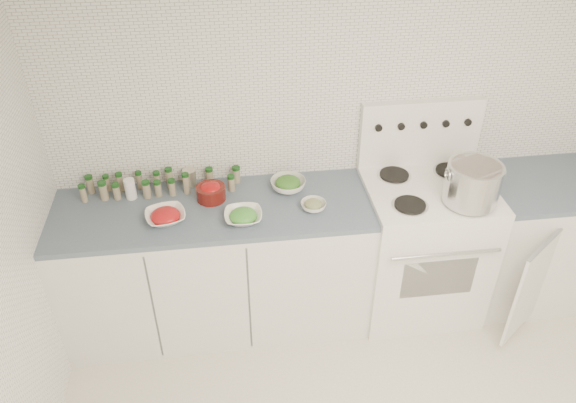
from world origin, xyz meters
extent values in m
cube|color=white|center=(0.00, 1.51, 1.25)|extent=(3.50, 0.02, 2.50)
cube|color=white|center=(-0.82, 1.19, 0.43)|extent=(1.85, 0.62, 0.86)
cube|color=#47586B|center=(-0.82, 1.19, 0.88)|extent=(1.85, 0.62, 0.03)
cube|color=white|center=(0.48, 1.18, 0.46)|extent=(0.76, 0.65, 0.92)
cube|color=black|center=(0.48, 0.86, 0.50)|extent=(0.45, 0.01, 0.28)
cylinder|color=silver|center=(0.48, 0.82, 0.72)|extent=(0.65, 0.02, 0.02)
cube|color=white|center=(0.48, 1.18, 0.93)|extent=(0.76, 0.65, 0.01)
cube|color=white|center=(0.48, 1.47, 1.15)|extent=(0.76, 0.06, 0.43)
cylinder|color=silver|center=(0.30, 1.02, 0.94)|extent=(0.21, 0.21, 0.01)
cylinder|color=black|center=(0.30, 1.02, 0.94)|extent=(0.18, 0.18, 0.01)
cylinder|color=silver|center=(0.66, 1.02, 0.94)|extent=(0.21, 0.21, 0.01)
cylinder|color=black|center=(0.66, 1.02, 0.94)|extent=(0.18, 0.18, 0.01)
cylinder|color=silver|center=(0.30, 1.33, 0.94)|extent=(0.21, 0.21, 0.01)
cylinder|color=black|center=(0.30, 1.33, 0.94)|extent=(0.18, 0.18, 0.01)
cylinder|color=silver|center=(0.66, 1.33, 0.94)|extent=(0.21, 0.21, 0.01)
cylinder|color=black|center=(0.66, 1.33, 0.94)|extent=(0.18, 0.18, 0.01)
cylinder|color=black|center=(0.20, 1.44, 1.22)|extent=(0.04, 0.02, 0.04)
cylinder|color=black|center=(0.34, 1.44, 1.22)|extent=(0.04, 0.02, 0.04)
cylinder|color=black|center=(0.48, 1.44, 1.22)|extent=(0.04, 0.02, 0.04)
cylinder|color=black|center=(0.62, 1.44, 1.22)|extent=(0.04, 0.02, 0.04)
cylinder|color=black|center=(0.76, 1.44, 1.22)|extent=(0.04, 0.02, 0.04)
cube|color=white|center=(1.30, 1.19, 0.43)|extent=(0.89, 0.62, 0.86)
cube|color=#47586B|center=(1.30, 1.19, 0.88)|extent=(0.89, 0.62, 0.03)
cube|color=white|center=(1.03, 0.76, 0.43)|extent=(0.33, 0.25, 0.70)
cylinder|color=silver|center=(0.65, 1.00, 1.06)|extent=(0.31, 0.31, 0.24)
cylinder|color=#C2531B|center=(0.65, 1.00, 1.17)|extent=(0.28, 0.28, 0.03)
torus|color=silver|center=(0.49, 1.00, 1.14)|extent=(0.01, 0.08, 0.08)
torus|color=silver|center=(0.80, 1.00, 1.14)|extent=(0.01, 0.08, 0.08)
imported|color=white|center=(-1.08, 1.10, 0.93)|extent=(0.26, 0.26, 0.05)
ellipsoid|color=red|center=(-1.08, 1.10, 0.94)|extent=(0.16, 0.16, 0.07)
imported|color=white|center=(-0.65, 1.05, 0.93)|extent=(0.22, 0.22, 0.05)
ellipsoid|color=#2A812A|center=(-0.65, 1.05, 0.94)|extent=(0.15, 0.15, 0.07)
imported|color=white|center=(-0.36, 1.32, 0.93)|extent=(0.28, 0.28, 0.07)
ellipsoid|color=#275C1A|center=(-0.36, 1.32, 0.95)|extent=(0.15, 0.15, 0.07)
imported|color=white|center=(-0.24, 1.10, 0.92)|extent=(0.16, 0.16, 0.05)
ellipsoid|color=#2F441B|center=(-0.24, 1.10, 0.94)|extent=(0.11, 0.11, 0.05)
cylinder|color=#4F110D|center=(-0.82, 1.28, 0.94)|extent=(0.17, 0.17, 0.09)
ellipsoid|color=#A10F0B|center=(-0.82, 1.28, 0.98)|extent=(0.12, 0.12, 0.06)
cylinder|color=white|center=(-1.29, 1.35, 0.96)|extent=(0.08, 0.08, 0.13)
cylinder|color=#B6B19A|center=(-0.95, 1.45, 0.95)|extent=(0.10, 0.10, 0.10)
cylinder|color=gray|center=(-1.54, 1.44, 0.95)|extent=(0.04, 0.04, 0.10)
cylinder|color=#124114|center=(-1.54, 1.44, 1.01)|extent=(0.05, 0.05, 0.02)
cylinder|color=gray|center=(-1.44, 1.45, 0.94)|extent=(0.04, 0.04, 0.09)
cylinder|color=#124114|center=(-1.44, 1.45, 1.00)|extent=(0.04, 0.04, 0.02)
cylinder|color=gray|center=(-1.36, 1.43, 0.95)|extent=(0.04, 0.04, 0.11)
cylinder|color=#124114|center=(-1.36, 1.43, 1.02)|extent=(0.04, 0.04, 0.02)
cylinder|color=gray|center=(-1.25, 1.45, 0.95)|extent=(0.04, 0.04, 0.10)
cylinder|color=#124114|center=(-1.25, 1.45, 1.01)|extent=(0.04, 0.04, 0.02)
cylinder|color=gray|center=(-1.14, 1.43, 0.95)|extent=(0.04, 0.04, 0.10)
cylinder|color=#124114|center=(-1.14, 1.43, 1.01)|extent=(0.04, 0.04, 0.02)
cylinder|color=gray|center=(-1.07, 1.43, 0.96)|extent=(0.04, 0.04, 0.12)
cylinder|color=#124114|center=(-1.07, 1.43, 1.03)|extent=(0.04, 0.04, 0.02)
cylinder|color=gray|center=(-0.83, 1.45, 0.94)|extent=(0.04, 0.04, 0.09)
cylinder|color=#124114|center=(-0.83, 1.45, 1.00)|extent=(0.05, 0.05, 0.02)
cylinder|color=gray|center=(-0.67, 1.44, 0.95)|extent=(0.05, 0.05, 0.09)
cylinder|color=#124114|center=(-0.67, 1.44, 1.00)|extent=(0.05, 0.05, 0.02)
cylinder|color=gray|center=(-1.56, 1.35, 0.95)|extent=(0.04, 0.04, 0.10)
cylinder|color=#124114|center=(-1.56, 1.35, 1.01)|extent=(0.04, 0.04, 0.02)
cylinder|color=gray|center=(-1.45, 1.36, 0.95)|extent=(0.05, 0.05, 0.10)
cylinder|color=#124114|center=(-1.45, 1.36, 1.01)|extent=(0.05, 0.05, 0.02)
cylinder|color=gray|center=(-1.37, 1.35, 0.94)|extent=(0.04, 0.04, 0.09)
cylinder|color=#124114|center=(-1.37, 1.35, 1.00)|extent=(0.04, 0.04, 0.02)
cylinder|color=gray|center=(-1.20, 1.35, 0.95)|extent=(0.05, 0.05, 0.10)
cylinder|color=#124114|center=(-1.20, 1.35, 1.00)|extent=(0.05, 0.05, 0.02)
cylinder|color=gray|center=(-1.13, 1.35, 0.94)|extent=(0.04, 0.04, 0.09)
cylinder|color=#124114|center=(-1.13, 1.35, 0.99)|extent=(0.04, 0.04, 0.02)
cylinder|color=gray|center=(-1.05, 1.35, 0.94)|extent=(0.04, 0.04, 0.09)
cylinder|color=#124114|center=(-1.05, 1.35, 1.00)|extent=(0.04, 0.04, 0.02)
cylinder|color=gray|center=(-0.97, 1.36, 0.96)|extent=(0.04, 0.04, 0.12)
cylinder|color=#124114|center=(-0.97, 1.36, 1.03)|extent=(0.04, 0.04, 0.02)
cylinder|color=gray|center=(-0.70, 1.35, 0.94)|extent=(0.04, 0.04, 0.09)
cylinder|color=#124114|center=(-0.70, 1.35, 1.00)|extent=(0.04, 0.04, 0.02)
camera|label=1|loc=(-0.73, -1.46, 2.82)|focal=35.00mm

